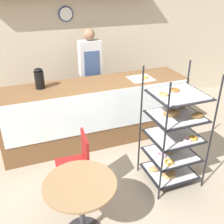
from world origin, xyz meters
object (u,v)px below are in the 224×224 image
Objects in this scene: donut_tray_counter at (142,78)px; pastry_rack at (173,137)px; cafe_chair at (78,160)px; coffee_carafe at (39,79)px; cafe_table at (81,196)px; person_worker at (91,73)px.

pastry_rack is at bearing -97.02° from donut_tray_counter.
pastry_rack is 1.23m from cafe_chair.
donut_tray_counter is at bearing 82.98° from pastry_rack.
coffee_carafe is (-0.23, 1.25, 0.65)m from cafe_chair.
cafe_chair is (0.13, 0.61, -0.01)m from cafe_table.
cafe_chair is 1.43m from coffee_carafe.
pastry_rack is 1.83× the size of cafe_chair.
pastry_rack is 1.41m from cafe_table.
coffee_carafe is (-0.94, -0.54, 0.20)m from person_worker.
person_worker reaches higher than coffee_carafe.
cafe_table is 2.34× the size of coffee_carafe.
pastry_rack is 2.14× the size of cafe_table.
donut_tray_counter reaches higher than cafe_chair.
person_worker is (-0.50, 1.97, 0.29)m from pastry_rack.
donut_tray_counter is at bearing -6.72° from coffee_carafe.
coffee_carafe reaches higher than cafe_table.
coffee_carafe is 1.61m from donut_tray_counter.
cafe_chair is 2.28× the size of donut_tray_counter.
pastry_rack is 0.89× the size of person_worker.
cafe_table is at bearing -131.78° from donut_tray_counter.
donut_tray_counter is at bearing -47.91° from person_worker.
cafe_table is (-1.34, -0.43, -0.14)m from pastry_rack.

